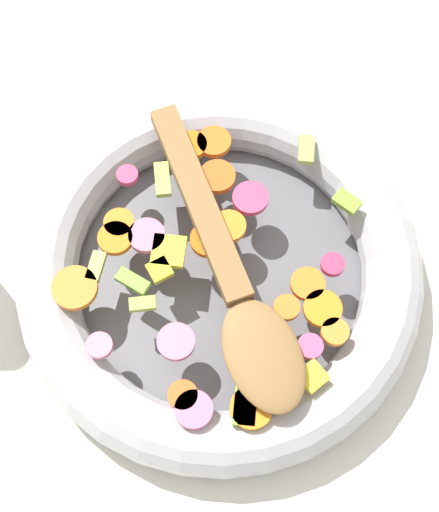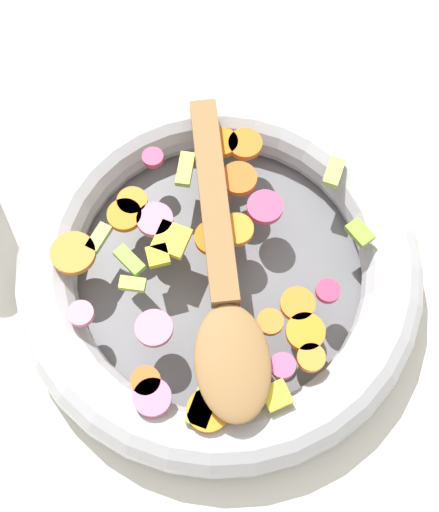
% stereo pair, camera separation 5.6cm
% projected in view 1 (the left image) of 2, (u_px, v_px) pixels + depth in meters
% --- Properties ---
extents(ground_plane, '(4.00, 4.00, 0.00)m').
position_uv_depth(ground_plane, '(219.00, 279.00, 0.61)').
color(ground_plane, silver).
extents(skillet, '(0.33, 0.33, 0.05)m').
position_uv_depth(skillet, '(219.00, 269.00, 0.59)').
color(skillet, slate).
rests_on(skillet, ground_plane).
extents(chopped_vegetables, '(0.26, 0.24, 0.01)m').
position_uv_depth(chopped_vegetables, '(208.00, 270.00, 0.56)').
color(chopped_vegetables, orange).
rests_on(chopped_vegetables, skillet).
extents(wooden_spoon, '(0.10, 0.27, 0.01)m').
position_uv_depth(wooden_spoon, '(234.00, 284.00, 0.54)').
color(wooden_spoon, olive).
rests_on(wooden_spoon, chopped_vegetables).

